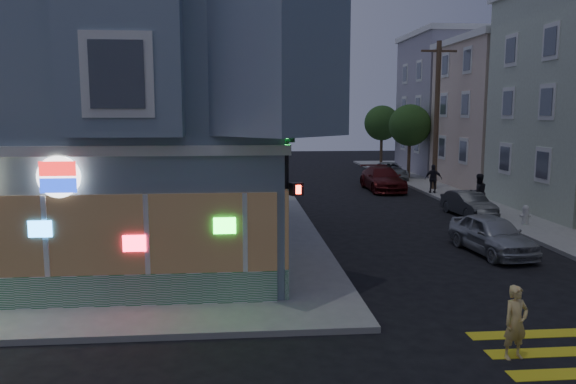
{
  "coord_description": "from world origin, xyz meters",
  "views": [
    {
      "loc": [
        -0.13,
        -9.78,
        4.94
      ],
      "look_at": [
        1.33,
        6.79,
        2.54
      ],
      "focal_mm": 35.0,
      "sensor_mm": 36.0,
      "label": 1
    }
  ],
  "objects": [
    {
      "name": "ground",
      "position": [
        0.0,
        0.0,
        0.0
      ],
      "size": [
        120.0,
        120.0,
        0.0
      ],
      "primitive_type": "plane",
      "color": "black",
      "rests_on": "ground"
    },
    {
      "name": "sidewalk_nw",
      "position": [
        -13.5,
        23.0,
        0.07
      ],
      "size": [
        33.0,
        42.0,
        0.15
      ],
      "primitive_type": "cube",
      "color": "gray",
      "rests_on": "ground"
    },
    {
      "name": "corner_building",
      "position": [
        -6.0,
        10.98,
        5.82
      ],
      "size": [
        14.6,
        14.6,
        11.4
      ],
      "color": "gray",
      "rests_on": "sidewalk_nw"
    },
    {
      "name": "row_house_c",
      "position": [
        19.5,
        25.0,
        4.65
      ],
      "size": [
        12.0,
        8.6,
        9.0
      ],
      "primitive_type": "cube",
      "color": "beige",
      "rests_on": "sidewalk_ne"
    },
    {
      "name": "row_house_d",
      "position": [
        19.5,
        34.0,
        5.4
      ],
      "size": [
        12.0,
        8.6,
        10.5
      ],
      "primitive_type": "cube",
      "color": "#958F9D",
      "rests_on": "sidewalk_ne"
    },
    {
      "name": "utility_pole",
      "position": [
        12.0,
        24.0,
        4.8
      ],
      "size": [
        2.2,
        0.3,
        9.0
      ],
      "color": "#4C3826",
      "rests_on": "sidewalk_ne"
    },
    {
      "name": "street_tree_near",
      "position": [
        12.2,
        30.0,
        3.94
      ],
      "size": [
        3.0,
        3.0,
        5.3
      ],
      "color": "#4C3826",
      "rests_on": "sidewalk_ne"
    },
    {
      "name": "street_tree_far",
      "position": [
        12.2,
        38.0,
        3.94
      ],
      "size": [
        3.0,
        3.0,
        5.3
      ],
      "color": "#4C3826",
      "rests_on": "sidewalk_ne"
    },
    {
      "name": "running_child",
      "position": [
        5.35,
        0.52,
        0.75
      ],
      "size": [
        0.62,
        0.47,
        1.51
      ],
      "primitive_type": "imported",
      "rotation": [
        0.0,
        0.0,
        0.22
      ],
      "color": "#E9C877",
      "rests_on": "ground"
    },
    {
      "name": "pedestrian_a",
      "position": [
        11.3,
        15.93,
        1.07
      ],
      "size": [
        0.91,
        0.71,
        1.84
      ],
      "primitive_type": "imported",
      "rotation": [
        0.0,
        0.0,
        3.16
      ],
      "color": "black",
      "rests_on": "sidewalk_ne"
    },
    {
      "name": "pedestrian_b",
      "position": [
        11.3,
        22.2,
        1.0
      ],
      "size": [
        1.06,
        0.6,
        1.69
      ],
      "primitive_type": "imported",
      "rotation": [
        0.0,
        0.0,
        2.94
      ],
      "color": "#242129",
      "rests_on": "sidewalk_ne"
    },
    {
      "name": "parked_car_a",
      "position": [
        8.65,
        8.67,
        0.68
      ],
      "size": [
        1.99,
        4.13,
        1.36
      ],
      "primitive_type": "imported",
      "rotation": [
        0.0,
        0.0,
        0.1
      ],
      "color": "#ADB1B5",
      "rests_on": "ground"
    },
    {
      "name": "parked_car_b",
      "position": [
        10.7,
        15.59,
        0.59
      ],
      "size": [
        1.54,
        3.67,
        1.18
      ],
      "primitive_type": "imported",
      "rotation": [
        0.0,
        0.0,
        0.08
      ],
      "color": "#3A3D40",
      "rests_on": "ground"
    },
    {
      "name": "parked_car_c",
      "position": [
        8.84,
        24.48,
        0.74
      ],
      "size": [
        2.1,
        5.11,
        1.48
      ],
      "primitive_type": "imported",
      "rotation": [
        0.0,
        0.0,
        0.01
      ],
      "color": "#561314",
      "rests_on": "ground"
    },
    {
      "name": "parked_car_d",
      "position": [
        10.7,
        29.68,
        0.64
      ],
      "size": [
        2.44,
        4.72,
        1.27
      ],
      "primitive_type": "imported",
      "rotation": [
        0.0,
        0.0,
        -0.07
      ],
      "color": "#9CA3A6",
      "rests_on": "ground"
    },
    {
      "name": "traffic_signal",
      "position": [
        1.1,
        4.48,
        3.61
      ],
      "size": [
        0.65,
        0.57,
        5.11
      ],
      "rotation": [
        0.0,
        0.0,
        0.42
      ],
      "color": "black",
      "rests_on": "sidewalk_nw"
    },
    {
      "name": "fire_hydrant",
      "position": [
        12.04,
        12.78,
        0.59
      ],
      "size": [
        0.48,
        0.28,
        0.83
      ],
      "color": "silver",
      "rests_on": "sidewalk_ne"
    }
  ]
}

